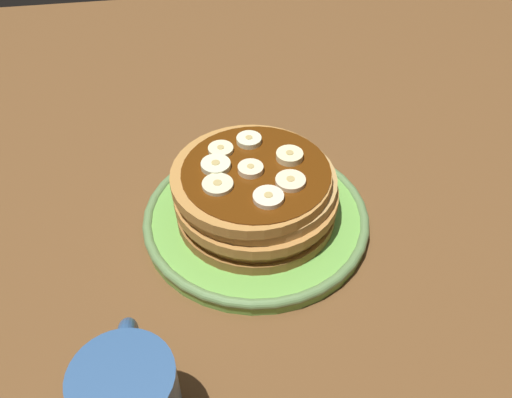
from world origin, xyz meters
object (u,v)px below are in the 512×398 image
(banana_slice_3, at_px, (218,185))
(banana_slice_5, at_px, (221,150))
(plate, at_px, (256,218))
(banana_slice_6, at_px, (216,165))
(banana_slice_7, at_px, (290,156))
(pancake_stack, at_px, (256,194))
(banana_slice_1, at_px, (252,140))
(banana_slice_2, at_px, (268,198))
(banana_slice_0, at_px, (251,171))
(banana_slice_4, at_px, (290,181))

(banana_slice_3, xyz_separation_m, banana_slice_5, (0.06, -0.01, 0.00))
(plate, relative_size, banana_slice_6, 8.10)
(banana_slice_3, height_order, banana_slice_7, banana_slice_7)
(pancake_stack, height_order, banana_slice_1, banana_slice_1)
(banana_slice_2, bearing_deg, banana_slice_7, -29.35)
(banana_slice_2, height_order, banana_slice_3, banana_slice_2)
(pancake_stack, bearing_deg, banana_slice_2, -173.31)
(plate, distance_m, banana_slice_6, 0.09)
(banana_slice_0, distance_m, banana_slice_7, 0.05)
(banana_slice_2, distance_m, banana_slice_5, 0.10)
(banana_slice_5, bearing_deg, banana_slice_6, 163.09)
(banana_slice_5, bearing_deg, banana_slice_7, -109.03)
(banana_slice_0, bearing_deg, banana_slice_6, 66.99)
(banana_slice_1, distance_m, banana_slice_4, 0.09)
(banana_slice_6, bearing_deg, banana_slice_0, -113.01)
(banana_slice_0, bearing_deg, banana_slice_5, 32.77)
(pancake_stack, bearing_deg, banana_slice_5, 39.50)
(banana_slice_0, distance_m, banana_slice_5, 0.05)
(pancake_stack, xyz_separation_m, banana_slice_5, (0.04, 0.04, 0.04))
(plate, height_order, pancake_stack, pancake_stack)
(pancake_stack, xyz_separation_m, banana_slice_4, (-0.03, -0.03, 0.04))
(banana_slice_5, distance_m, banana_slice_7, 0.08)
(banana_slice_1, relative_size, banana_slice_2, 0.90)
(pancake_stack, height_order, banana_slice_2, banana_slice_2)
(banana_slice_0, xyz_separation_m, banana_slice_1, (0.06, -0.01, -0.00))
(plate, bearing_deg, banana_slice_1, -4.47)
(pancake_stack, height_order, banana_slice_4, banana_slice_4)
(plate, xyz_separation_m, pancake_stack, (-0.00, 0.00, 0.04))
(banana_slice_5, bearing_deg, banana_slice_3, 170.59)
(banana_slice_0, distance_m, banana_slice_3, 0.04)
(banana_slice_5, relative_size, banana_slice_7, 0.95)
(banana_slice_4, xyz_separation_m, banana_slice_5, (0.07, 0.07, -0.00))
(banana_slice_6, distance_m, banana_slice_7, 0.09)
(plate, relative_size, banana_slice_1, 9.11)
(plate, xyz_separation_m, banana_slice_6, (0.01, 0.04, 0.08))
(banana_slice_2, distance_m, banana_slice_7, 0.07)
(banana_slice_0, height_order, banana_slice_7, banana_slice_7)
(banana_slice_0, xyz_separation_m, banana_slice_7, (0.02, -0.05, 0.00))
(banana_slice_0, xyz_separation_m, banana_slice_2, (-0.05, -0.01, -0.00))
(pancake_stack, bearing_deg, banana_slice_0, 112.17)
(banana_slice_2, bearing_deg, banana_slice_0, 14.47)
(banana_slice_5, bearing_deg, banana_slice_2, -155.76)
(banana_slice_3, distance_m, banana_slice_5, 0.06)
(banana_slice_2, bearing_deg, banana_slice_1, 0.79)
(plate, height_order, banana_slice_5, banana_slice_5)
(banana_slice_1, relative_size, banana_slice_3, 0.87)
(banana_slice_6, height_order, banana_slice_7, banana_slice_7)
(banana_slice_1, height_order, banana_slice_5, banana_slice_1)
(banana_slice_3, height_order, banana_slice_4, same)
(banana_slice_6, relative_size, banana_slice_7, 1.08)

